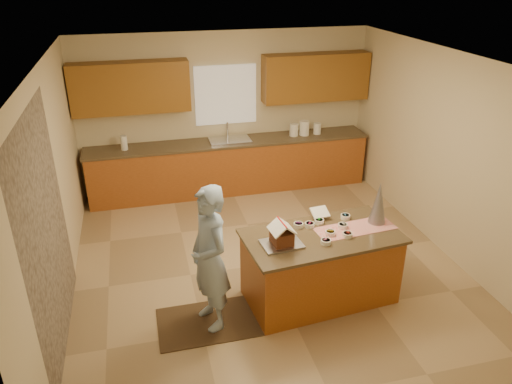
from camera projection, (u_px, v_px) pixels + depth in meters
floor at (267, 264)px, 6.64m from camera, size 5.50×5.50×0.00m
ceiling at (269, 61)px, 5.48m from camera, size 5.50×5.50×0.00m
wall_back at (226, 112)px, 8.47m from camera, size 5.50×5.50×0.00m
wall_front at (365, 313)px, 3.65m from camera, size 5.50×5.50×0.00m
wall_left at (53, 194)px, 5.51m from camera, size 5.50×5.50×0.00m
wall_right at (447, 155)px, 6.61m from camera, size 5.50×5.50×0.00m
stone_accent at (48, 236)px, 4.86m from camera, size 0.00×2.50×2.50m
window_curtain at (226, 95)px, 8.31m from camera, size 1.05×0.03×1.00m
back_counter_base at (230, 167)px, 8.59m from camera, size 4.80×0.60×0.88m
back_counter_top at (230, 142)px, 8.40m from camera, size 4.85×0.63×0.04m
upper_cabinet_left at (130, 88)px, 7.73m from camera, size 1.85×0.35×0.80m
upper_cabinet_right at (316, 77)px, 8.41m from camera, size 1.85×0.35×0.80m
sink at (230, 143)px, 8.40m from camera, size 0.70×0.45×0.12m
faucet at (227, 130)px, 8.49m from camera, size 0.03×0.03×0.28m
island_base at (320, 268)px, 5.81m from camera, size 1.79×1.02×0.84m
island_top at (322, 236)px, 5.63m from camera, size 1.87×1.10×0.04m
table_runner at (355, 228)px, 5.75m from camera, size 0.98×0.43×0.01m
baking_tray at (282, 244)px, 5.41m from camera, size 0.47×0.36×0.02m
cookbook at (320, 212)px, 5.93m from camera, size 0.22×0.18×0.09m
tinsel_tree at (379, 203)px, 5.77m from camera, size 0.23×0.23×0.52m
rug at (208, 322)px, 5.57m from camera, size 1.13×0.74×0.01m
boy at (210, 259)px, 5.22m from camera, size 0.56×0.70×1.67m
canister_a at (294, 130)px, 8.60m from camera, size 0.16×0.16×0.21m
canister_b at (304, 128)px, 8.63m from camera, size 0.18×0.18×0.25m
canister_c at (317, 128)px, 8.70m from camera, size 0.14×0.14×0.19m
paper_towel at (124, 143)px, 7.96m from camera, size 0.11×0.11×0.23m
gingerbread_house at (282, 235)px, 5.37m from camera, size 0.29×0.29×0.27m
candy_bowls at (327, 228)px, 5.71m from camera, size 0.73×0.61×0.05m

